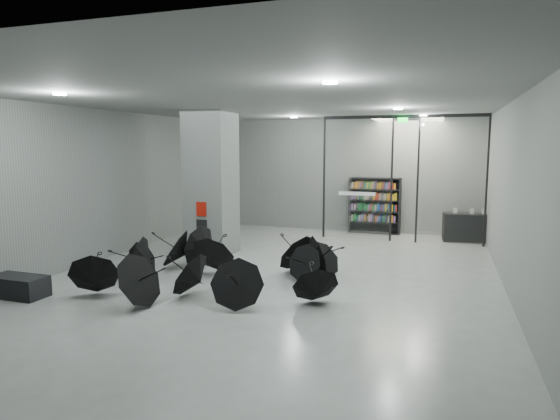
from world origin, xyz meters
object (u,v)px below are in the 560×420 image
(column, at_px, (211,183))
(umbrella_cluster, at_px, (217,270))
(bench, at_px, (15,286))
(shop_counter, at_px, (468,228))
(bookshelf, at_px, (375,206))

(column, height_order, umbrella_cluster, column)
(bench, xyz_separation_m, shop_counter, (8.96, 9.07, 0.24))
(bench, bearing_deg, column, 68.19)
(bench, xyz_separation_m, umbrella_cluster, (3.51, 2.10, 0.11))
(column, relative_size, shop_counter, 2.65)
(column, relative_size, umbrella_cluster, 0.70)
(column, distance_m, shop_counter, 8.27)
(umbrella_cluster, bearing_deg, column, 118.39)
(bookshelf, relative_size, umbrella_cluster, 0.34)
(column, height_order, bookshelf, column)
(column, relative_size, bench, 3.00)
(shop_counter, bearing_deg, column, -155.61)
(bookshelf, relative_size, shop_counter, 1.29)
(bench, height_order, bookshelf, bookshelf)
(column, height_order, bench, column)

